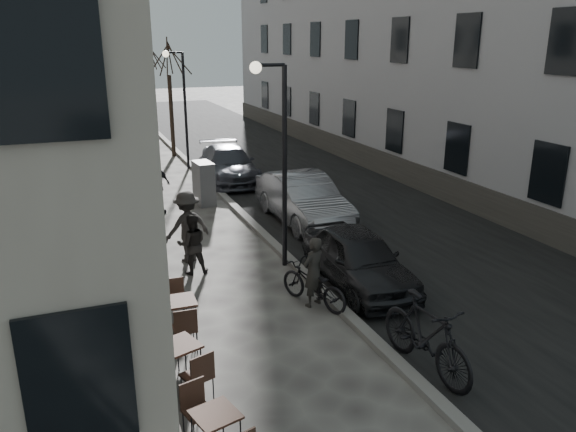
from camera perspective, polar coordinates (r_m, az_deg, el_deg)
ground at (r=9.85m, az=12.93°, el=-17.49°), size 120.00×120.00×0.00m
road at (r=24.77m, az=-0.33°, el=4.62°), size 7.30×60.00×0.00m
kerb at (r=23.73m, az=-8.61°, el=3.98°), size 0.25×60.00×0.12m
streetlamp_near at (r=13.57m, az=-1.04°, el=7.32°), size 0.90×0.28×5.09m
streetlamp_far at (r=25.07m, az=-10.85°, el=11.79°), size 0.90×0.28×5.09m
tree_near at (r=27.94m, az=-12.10°, el=15.39°), size 2.40×2.40×5.70m
tree_far at (r=33.86m, az=-13.89°, el=15.61°), size 2.40×2.40×5.70m
bistro_set_a at (r=8.33m, az=-7.32°, el=-20.80°), size 0.75×1.49×0.85m
bistro_set_b at (r=9.82m, az=-11.01°, el=-14.20°), size 0.90×1.60×0.92m
bistro_set_c at (r=11.26m, az=-10.92°, el=-9.77°), size 0.65×1.56×0.92m
utility_cabinet at (r=19.82m, az=-8.55°, el=3.32°), size 0.62×1.04×1.50m
bicycle at (r=12.28m, az=2.57°, el=-6.99°), size 1.32×1.93×0.96m
cyclist_rider at (r=12.15m, az=2.59°, el=-5.69°), size 0.68×0.58×1.57m
pedestrian_near at (r=13.98m, az=-9.72°, el=-2.84°), size 0.80×0.66×1.52m
pedestrian_mid at (r=14.73m, az=-10.20°, el=-1.06°), size 1.34×0.96×1.88m
pedestrian_far at (r=18.97m, az=-13.28°, el=3.00°), size 1.19×0.95×1.89m
car_near at (r=13.26m, az=7.16°, el=-4.29°), size 1.69×3.98×1.34m
car_mid at (r=17.58m, az=1.55°, el=1.72°), size 1.68×4.68×1.54m
car_far at (r=23.02m, az=-6.06°, el=5.27°), size 2.28×4.88×1.38m
moped at (r=10.18m, az=13.85°, el=-11.72°), size 0.86×2.35×1.38m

